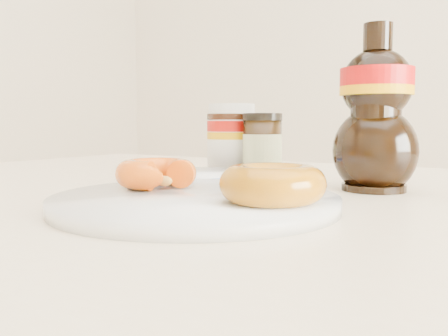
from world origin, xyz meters
The scene contains 8 objects.
dining_table centered at (0.00, 0.10, 0.67)m, with size 1.40×0.90×0.75m.
plate centered at (-0.04, -0.02, 0.76)m, with size 0.27×0.27×0.01m.
donut_bitten centered at (-0.11, 0.00, 0.78)m, with size 0.08×0.08×0.03m, color #CF410B.
donut_whole centered at (0.04, -0.02, 0.78)m, with size 0.09×0.09×0.03m, color #925209.
nutella_jar centered at (-0.19, 0.28, 0.81)m, with size 0.08×0.08×0.11m.
syrup_bottle centered at (0.06, 0.20, 0.85)m, with size 0.10×0.09×0.20m, color black, non-canonical shape.
dark_jar centered at (-0.12, 0.26, 0.80)m, with size 0.06×0.06×0.09m.
blue_rim_saucer centered at (-0.16, 0.15, 0.76)m, with size 0.15×0.15×0.01m.
Camera 1 is at (0.23, -0.40, 0.83)m, focal length 40.00 mm.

